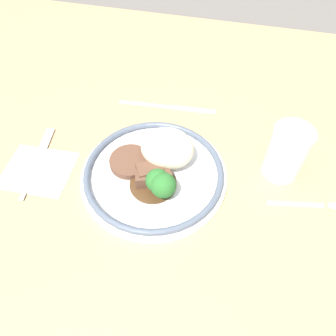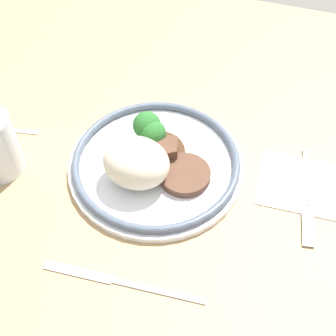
{
  "view_description": "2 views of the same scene",
  "coord_description": "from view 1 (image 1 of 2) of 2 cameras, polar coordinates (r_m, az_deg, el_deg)",
  "views": [
    {
      "loc": [
        0.14,
        -0.39,
        0.53
      ],
      "look_at": [
        0.06,
        -0.03,
        0.07
      ],
      "focal_mm": 35.0,
      "sensor_mm": 36.0,
      "label": 1
    },
    {
      "loc": [
        -0.12,
        0.38,
        0.6
      ],
      "look_at": [
        0.01,
        -0.03,
        0.07
      ],
      "focal_mm": 50.0,
      "sensor_mm": 36.0,
      "label": 2
    }
  ],
  "objects": [
    {
      "name": "spoon",
      "position": [
        0.63,
        26.48,
        -5.91
      ],
      "size": [
        0.15,
        0.04,
        0.01
      ],
      "rotation": [
        0.0,
        0.0,
        0.18
      ],
      "color": "silver",
      "rests_on": "dining_table"
    },
    {
      "name": "juice_glass",
      "position": [
        0.62,
        19.82,
        2.27
      ],
      "size": [
        0.07,
        0.07,
        0.1
      ],
      "color": "#F4AD19",
      "rests_on": "dining_table"
    },
    {
      "name": "dining_table",
      "position": [
        0.65,
        -4.36,
        0.82
      ],
      "size": [
        1.59,
        1.11,
        0.04
      ],
      "color": "tan",
      "rests_on": "ground"
    },
    {
      "name": "plate",
      "position": [
        0.59,
        -1.97,
        -0.12
      ],
      "size": [
        0.27,
        0.27,
        0.08
      ],
      "color": "white",
      "rests_on": "dining_table"
    },
    {
      "name": "fork",
      "position": [
        0.68,
        -21.35,
        2.21
      ],
      "size": [
        0.04,
        0.18,
        0.0
      ],
      "rotation": [
        0.0,
        0.0,
        1.73
      ],
      "color": "silver",
      "rests_on": "napkin"
    },
    {
      "name": "ground_plane",
      "position": [
        0.67,
        -4.25,
        -0.33
      ],
      "size": [
        8.0,
        8.0,
        0.0
      ],
      "primitive_type": "plane",
      "color": "#5B5651"
    },
    {
      "name": "knife",
      "position": [
        0.73,
        0.5,
        10.54
      ],
      "size": [
        0.22,
        0.02,
        0.0
      ],
      "rotation": [
        0.0,
        0.0,
        0.07
      ],
      "color": "silver",
      "rests_on": "dining_table"
    },
    {
      "name": "napkin",
      "position": [
        0.66,
        -21.63,
        -0.36
      ],
      "size": [
        0.13,
        0.11,
        0.0
      ],
      "color": "white",
      "rests_on": "dining_table"
    }
  ]
}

